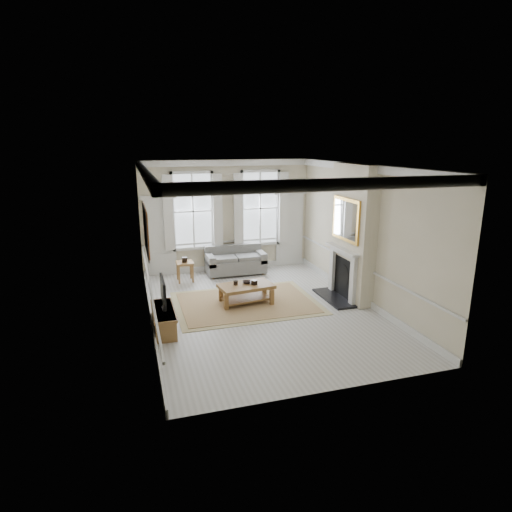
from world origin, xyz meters
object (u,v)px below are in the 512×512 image
object	(u,v)px
sofa	(235,262)
tv_stand	(164,320)
side_table	(185,266)
coffee_table	(246,288)

from	to	relation	value
sofa	tv_stand	world-z (taller)	sofa
side_table	tv_stand	bearing A→B (deg)	-105.34
side_table	coffee_table	bearing A→B (deg)	-61.36
side_table	coffee_table	xyz separation A→B (m)	(1.21, -2.22, -0.05)
side_table	tv_stand	world-z (taller)	side_table
sofa	tv_stand	xyz separation A→B (m)	(-2.46, -3.57, -0.12)
side_table	tv_stand	xyz separation A→B (m)	(-0.88, -3.22, -0.23)
sofa	tv_stand	bearing A→B (deg)	-124.60
sofa	coffee_table	world-z (taller)	sofa
tv_stand	side_table	bearing A→B (deg)	74.66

